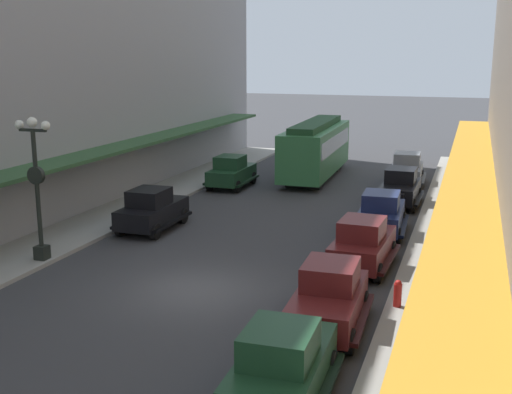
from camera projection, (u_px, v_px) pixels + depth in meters
ground_plane at (196, 290)px, 20.59m from camera, size 200.00×200.00×0.00m
sidewalk_left at (5, 264)px, 22.94m from camera, size 3.00×60.00×0.15m
sidewalk_right at (436, 318)px, 18.20m from camera, size 3.00×60.00×0.15m
parked_car_0 at (363, 242)px, 22.52m from camera, size 2.28×4.31×1.84m
parked_car_1 at (232, 171)px, 36.24m from camera, size 2.17×4.27×1.84m
parked_car_2 at (329, 296)px, 17.52m from camera, size 2.28×4.31×1.84m
parked_car_3 at (407, 169)px, 36.93m from camera, size 2.27×4.31×1.84m
parked_car_4 at (152, 208)px, 27.45m from camera, size 2.18×4.27×1.84m
parked_car_5 at (400, 187)px, 31.95m from camera, size 2.18×4.28×1.84m
parked_car_6 at (282, 363)px, 13.72m from camera, size 2.25×4.30×1.84m
parked_car_7 at (381, 212)px, 26.77m from camera, size 2.29×4.31×1.84m
streetcar at (316, 147)px, 38.88m from camera, size 2.77×9.67×3.46m
lamp_post_with_clock at (37, 183)px, 22.59m from camera, size 1.42×0.44×5.16m
fire_hydrant at (398, 293)px, 18.78m from camera, size 0.24×0.24×0.82m
pedestrian_0 at (450, 236)px, 23.09m from camera, size 0.36×0.28×1.67m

